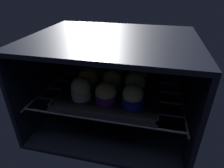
# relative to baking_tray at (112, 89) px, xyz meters

# --- Properties ---
(oven_cavity) EXTENTS (0.59, 0.47, 0.37)m
(oven_cavity) POSITION_rel_baking_tray_xyz_m (0.00, 0.05, 0.02)
(oven_cavity) COLOR black
(oven_cavity) RESTS_ON ground
(oven_rack) EXTENTS (0.55, 0.42, 0.01)m
(oven_rack) POSITION_rel_baking_tray_xyz_m (0.00, 0.01, -0.01)
(oven_rack) COLOR #444756
(oven_rack) RESTS_ON oven_cavity
(baking_tray) EXTENTS (0.37, 0.37, 0.02)m
(baking_tray) POSITION_rel_baking_tray_xyz_m (0.00, 0.00, 0.00)
(baking_tray) COLOR black
(baking_tray) RESTS_ON oven_rack
(muffin_row0_col0) EXTENTS (0.07, 0.07, 0.08)m
(muffin_row0_col0) POSITION_rel_baking_tray_xyz_m (-0.09, -0.09, 0.04)
(muffin_row0_col0) COLOR silver
(muffin_row0_col0) RESTS_ON baking_tray
(muffin_row0_col1) EXTENTS (0.07, 0.07, 0.07)m
(muffin_row0_col1) POSITION_rel_baking_tray_xyz_m (-0.00, -0.09, 0.04)
(muffin_row0_col1) COLOR #7A238C
(muffin_row0_col1) RESTS_ON baking_tray
(muffin_row0_col2) EXTENTS (0.07, 0.07, 0.08)m
(muffin_row0_col2) POSITION_rel_baking_tray_xyz_m (0.09, -0.10, 0.04)
(muffin_row0_col2) COLOR #1928B7
(muffin_row0_col2) RESTS_ON baking_tray
(muffin_row1_col0) EXTENTS (0.08, 0.08, 0.08)m
(muffin_row1_col0) POSITION_rel_baking_tray_xyz_m (-0.09, -0.00, 0.04)
(muffin_row1_col0) COLOR #0C8C84
(muffin_row1_col0) RESTS_ON baking_tray
(muffin_row1_col1) EXTENTS (0.07, 0.07, 0.08)m
(muffin_row1_col1) POSITION_rel_baking_tray_xyz_m (0.00, -0.00, 0.04)
(muffin_row1_col1) COLOR #0C8C84
(muffin_row1_col1) RESTS_ON baking_tray
(muffin_row1_col2) EXTENTS (0.08, 0.08, 0.08)m
(muffin_row1_col2) POSITION_rel_baking_tray_xyz_m (0.09, 0.00, 0.04)
(muffin_row1_col2) COLOR red
(muffin_row1_col2) RESTS_ON baking_tray
(muffin_row2_col0) EXTENTS (0.07, 0.07, 0.07)m
(muffin_row2_col0) POSITION_rel_baking_tray_xyz_m (-0.09, 0.10, 0.04)
(muffin_row2_col0) COLOR #0C8C84
(muffin_row2_col0) RESTS_ON baking_tray
(muffin_row2_col1) EXTENTS (0.07, 0.07, 0.08)m
(muffin_row2_col1) POSITION_rel_baking_tray_xyz_m (0.00, 0.10, 0.04)
(muffin_row2_col1) COLOR #1928B7
(muffin_row2_col1) RESTS_ON baking_tray
(muffin_row2_col2) EXTENTS (0.07, 0.07, 0.08)m
(muffin_row2_col2) POSITION_rel_baking_tray_xyz_m (0.10, 0.09, 0.04)
(muffin_row2_col2) COLOR #1928B7
(muffin_row2_col2) RESTS_ON baking_tray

